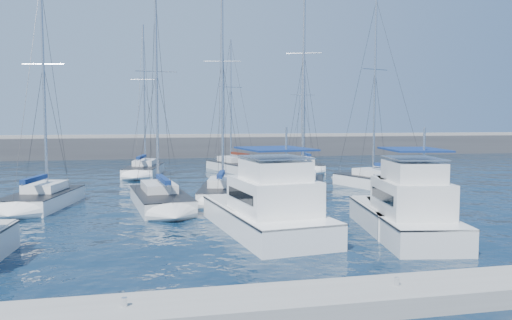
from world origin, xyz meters
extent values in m
plane|color=black|center=(0.00, 0.00, 0.00)|extent=(220.00, 220.00, 0.00)
cube|color=#424244|center=(0.00, 52.00, 1.00)|extent=(160.00, 6.00, 4.00)
cube|color=gray|center=(0.00, 52.00, 3.20)|extent=(160.00, 1.20, 0.50)
cube|color=gray|center=(0.00, -11.00, 0.30)|extent=(40.00, 2.20, 0.60)
cylinder|color=silver|center=(-8.00, -11.00, 0.72)|extent=(0.16, 0.16, 0.25)
cylinder|color=silver|center=(0.00, -11.00, 0.72)|extent=(0.16, 0.16, 0.25)
cube|color=white|center=(-1.61, -0.33, 0.40)|extent=(5.10, 10.19, 1.60)
cube|color=#262628|center=(-1.61, -0.33, 1.15)|extent=(5.18, 10.20, 0.08)
cube|color=white|center=(-1.46, -1.51, 2.00)|extent=(3.85, 4.92, 1.60)
cube|color=black|center=(-1.46, -1.51, 2.08)|extent=(3.80, 4.03, 0.45)
cube|color=white|center=(-1.43, -1.71, 3.25)|extent=(3.03, 3.48, 0.90)
cube|color=navy|center=(-1.43, -1.71, 4.25)|extent=(3.41, 3.98, 0.08)
cube|color=silver|center=(4.90, -2.40, 0.40)|extent=(4.73, 9.41, 1.60)
cube|color=#262628|center=(4.90, -2.40, 1.15)|extent=(4.79, 9.43, 0.08)
cube|color=silver|center=(4.70, -3.48, 2.00)|extent=(3.41, 4.58, 1.60)
cube|color=black|center=(4.70, -3.48, 2.08)|extent=(3.32, 3.77, 0.45)
cube|color=silver|center=(4.67, -3.68, 3.25)|extent=(2.66, 3.25, 0.90)
cube|color=navy|center=(4.67, -3.68, 4.25)|extent=(3.00, 3.71, 0.08)
cube|color=silver|center=(5.15, -1.34, 0.40)|extent=(4.31, 6.25, 1.60)
cube|color=#262628|center=(5.15, -1.34, 1.15)|extent=(4.36, 6.27, 0.08)
cube|color=silver|center=(4.94, -2.01, 2.00)|extent=(2.98, 3.22, 1.60)
cube|color=black|center=(4.94, -2.01, 2.08)|extent=(2.86, 2.73, 0.45)
cube|color=navy|center=(4.62, -3.00, 2.30)|extent=(2.58, 2.32, 0.07)
cube|color=white|center=(-13.99, 9.63, 0.30)|extent=(4.38, 7.81, 1.30)
cube|color=#262628|center=(-13.99, 9.63, 0.93)|extent=(4.44, 7.82, 0.06)
cube|color=white|center=(-13.90, 10.08, 1.25)|extent=(2.54, 3.54, 0.55)
cylinder|color=silver|center=(-13.84, 10.35, 7.92)|extent=(0.18, 0.18, 12.94)
cylinder|color=silver|center=(-14.20, 8.55, 1.80)|extent=(0.84, 3.64, 0.12)
cube|color=navy|center=(-14.22, 8.45, 1.95)|extent=(0.99, 3.32, 0.28)
cube|color=silver|center=(-6.57, 7.96, 0.30)|extent=(4.02, 8.95, 1.30)
cube|color=#262628|center=(-6.57, 7.96, 0.93)|extent=(4.08, 8.95, 0.06)
cube|color=silver|center=(-6.64, 8.50, 1.25)|extent=(2.39, 3.99, 0.55)
cylinder|color=silver|center=(-6.68, 8.82, 7.54)|extent=(0.18, 0.18, 12.18)
cylinder|color=silver|center=(-6.42, 6.67, 1.80)|extent=(0.64, 4.31, 0.12)
cube|color=navy|center=(-6.41, 6.58, 1.95)|extent=(0.81, 3.91, 0.28)
cube|color=white|center=(-2.26, 9.77, 0.30)|extent=(4.31, 7.30, 1.30)
cube|color=#262628|center=(-2.26, 9.77, 0.93)|extent=(4.37, 7.31, 0.06)
cube|color=white|center=(-2.17, 10.19, 1.25)|extent=(2.49, 3.33, 0.55)
cylinder|color=silver|center=(-2.11, 10.44, 8.32)|extent=(0.18, 0.18, 13.75)
cylinder|color=silver|center=(-2.48, 8.77, 1.80)|extent=(0.86, 3.36, 0.12)
cube|color=navy|center=(-2.50, 8.67, 1.95)|extent=(1.01, 3.08, 0.28)
cube|color=silver|center=(4.34, 12.02, 0.30)|extent=(6.04, 9.76, 1.30)
cube|color=#262628|center=(4.34, 12.02, 0.93)|extent=(6.10, 9.79, 0.06)
cube|color=silver|center=(4.53, 12.57, 1.25)|extent=(3.26, 4.49, 0.55)
cylinder|color=silver|center=(4.65, 12.89, 9.21)|extent=(0.18, 0.18, 15.52)
cylinder|color=silver|center=(3.87, 10.71, 1.80)|extent=(1.68, 4.40, 0.12)
cube|color=#4A190E|center=(3.83, 10.62, 1.95)|extent=(1.74, 4.04, 0.28)
cube|color=white|center=(11.32, 12.99, 0.30)|extent=(5.45, 9.13, 1.30)
cube|color=#262628|center=(11.32, 12.99, 0.93)|extent=(5.50, 9.14, 0.06)
cube|color=white|center=(11.16, 13.50, 1.25)|extent=(2.99, 4.18, 0.55)
cylinder|color=silver|center=(11.06, 13.81, 8.38)|extent=(0.18, 0.18, 13.86)
cylinder|color=silver|center=(11.70, 11.75, 1.80)|extent=(1.41, 4.15, 0.12)
cube|color=navy|center=(11.73, 11.66, 1.95)|extent=(1.50, 3.81, 0.28)
cube|color=white|center=(-7.71, 27.50, 0.30)|extent=(4.35, 8.82, 1.30)
cube|color=#262628|center=(-7.71, 27.50, 0.93)|extent=(4.41, 8.83, 0.06)
cube|color=white|center=(-7.62, 28.02, 1.25)|extent=(2.53, 3.97, 0.55)
cylinder|color=silver|center=(-7.57, 28.33, 8.37)|extent=(0.18, 0.18, 13.84)
cylinder|color=silver|center=(-7.91, 26.25, 1.80)|extent=(0.81, 4.18, 0.12)
cube|color=navy|center=(-7.93, 26.15, 1.95)|extent=(0.97, 3.81, 0.28)
cube|color=silver|center=(2.05, 29.67, 0.30)|extent=(5.39, 9.35, 1.30)
cube|color=#262628|center=(2.05, 29.67, 0.93)|extent=(5.45, 9.37, 0.06)
cube|color=silver|center=(1.90, 30.20, 1.25)|extent=(2.99, 4.27, 0.55)
cylinder|color=silver|center=(1.81, 30.52, 7.96)|extent=(0.18, 0.18, 13.02)
cylinder|color=silver|center=(2.41, 28.39, 1.80)|extent=(1.32, 4.29, 0.12)
cube|color=#4A190E|center=(2.44, 28.30, 1.95)|extent=(1.42, 3.92, 0.28)
cube|color=white|center=(9.38, 27.50, 0.30)|extent=(3.61, 7.45, 1.30)
cube|color=#262628|center=(9.38, 27.50, 0.93)|extent=(3.67, 7.45, 0.06)
cube|color=white|center=(9.42, 27.95, 1.25)|extent=(2.21, 3.31, 0.55)
cylinder|color=silver|center=(9.44, 28.22, 7.22)|extent=(0.18, 0.18, 11.54)
cylinder|color=silver|center=(9.29, 26.42, 1.80)|extent=(0.43, 3.60, 0.12)
cube|color=navy|center=(9.28, 26.32, 1.95)|extent=(0.63, 3.27, 0.28)
camera|label=1|loc=(-7.32, -24.51, 5.60)|focal=35.00mm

